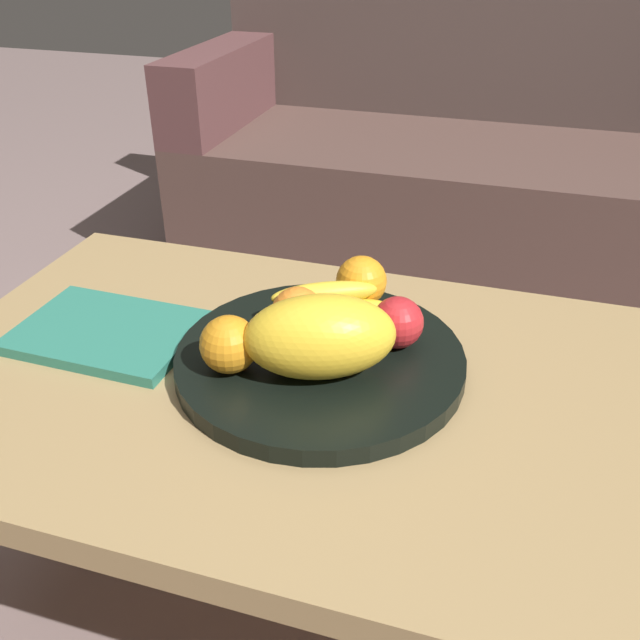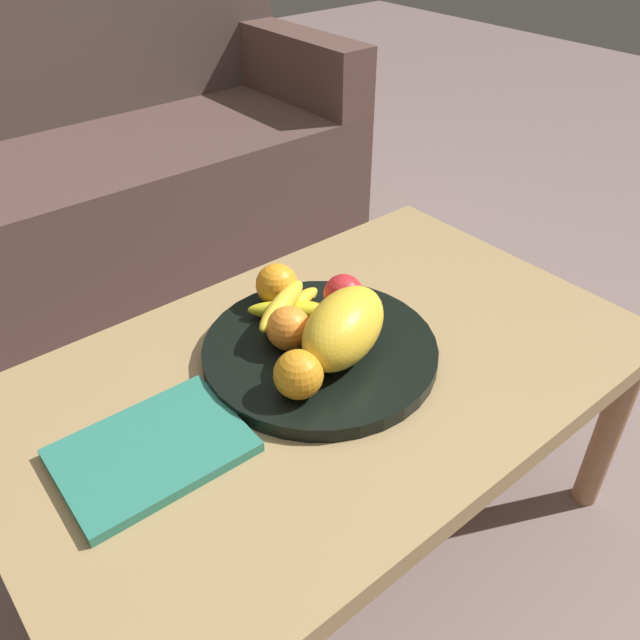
% 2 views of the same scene
% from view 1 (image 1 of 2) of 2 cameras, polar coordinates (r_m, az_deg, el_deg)
% --- Properties ---
extents(ground_plane, '(8.00, 8.00, 0.00)m').
position_cam_1_polar(ground_plane, '(1.22, -0.91, -21.73)').
color(ground_plane, slate).
extents(coffee_table, '(1.05, 0.65, 0.44)m').
position_cam_1_polar(coffee_table, '(0.94, -1.11, -7.18)').
color(coffee_table, '#A38353').
rests_on(coffee_table, ground_plane).
extents(couch, '(1.70, 0.70, 0.90)m').
position_cam_1_polar(couch, '(2.12, 13.57, 12.04)').
color(couch, brown).
rests_on(couch, ground_plane).
extents(fruit_bowl, '(0.38, 0.38, 0.03)m').
position_cam_1_polar(fruit_bowl, '(0.92, 0.00, -3.33)').
color(fruit_bowl, black).
rests_on(fruit_bowl, coffee_table).
extents(melon_large_front, '(0.21, 0.17, 0.11)m').
position_cam_1_polar(melon_large_front, '(0.85, 0.00, -1.37)').
color(melon_large_front, yellow).
rests_on(melon_large_front, fruit_bowl).
extents(orange_front, '(0.07, 0.07, 0.07)m').
position_cam_1_polar(orange_front, '(1.01, 3.43, 3.22)').
color(orange_front, orange).
rests_on(orange_front, fruit_bowl).
extents(orange_left, '(0.07, 0.07, 0.07)m').
position_cam_1_polar(orange_left, '(0.87, -7.51, -2.01)').
color(orange_left, orange).
rests_on(orange_left, fruit_bowl).
extents(orange_right, '(0.07, 0.07, 0.07)m').
position_cam_1_polar(orange_right, '(0.93, -1.86, 0.56)').
color(orange_right, orange).
rests_on(orange_right, fruit_bowl).
extents(apple_front, '(0.07, 0.07, 0.07)m').
position_cam_1_polar(apple_front, '(0.91, 6.41, -0.20)').
color(apple_front, red).
rests_on(apple_front, fruit_bowl).
extents(banana_bunch, '(0.18, 0.12, 0.06)m').
position_cam_1_polar(banana_bunch, '(0.97, 1.53, 1.28)').
color(banana_bunch, yellow).
rests_on(banana_bunch, fruit_bowl).
extents(magazine, '(0.25, 0.19, 0.02)m').
position_cam_1_polar(magazine, '(1.03, -17.12, -0.97)').
color(magazine, '#2E7D69').
rests_on(magazine, coffee_table).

